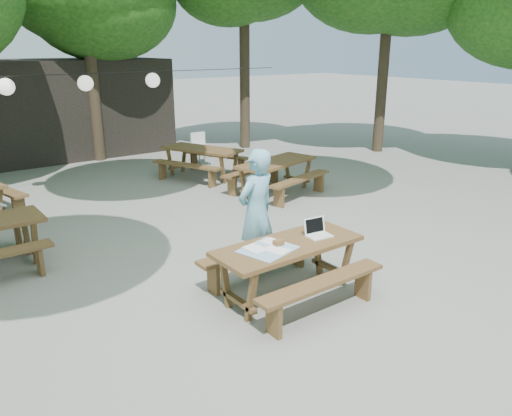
{
  "coord_description": "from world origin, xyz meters",
  "views": [
    {
      "loc": [
        -3.9,
        -5.21,
        3.19
      ],
      "look_at": [
        0.01,
        0.04,
        1.05
      ],
      "focal_mm": 35.0,
      "sensor_mm": 36.0,
      "label": 1
    }
  ],
  "objects": [
    {
      "name": "main_picnic_table",
      "position": [
        0.01,
        -0.66,
        0.39
      ],
      "size": [
        2.0,
        1.58,
        0.75
      ],
      "color": "#4C341A",
      "rests_on": "ground"
    },
    {
      "name": "tabletop_clutter",
      "position": [
        -0.29,
        -0.65,
        0.76
      ],
      "size": [
        0.77,
        0.69,
        0.08
      ],
      "color": "#387ABF",
      "rests_on": "main_picnic_table"
    },
    {
      "name": "plastic_chair",
      "position": [
        3.01,
        6.6,
        0.26
      ],
      "size": [
        0.45,
        0.45,
        0.9
      ],
      "rotation": [
        0.0,
        0.0,
        -0.02
      ],
      "color": "white",
      "rests_on": "ground"
    },
    {
      "name": "ground",
      "position": [
        0.0,
        0.0,
        0.0
      ],
      "size": [
        80.0,
        80.0,
        0.0
      ],
      "primitive_type": "plane",
      "color": "slate",
      "rests_on": "ground"
    },
    {
      "name": "woman",
      "position": [
        0.13,
        0.19,
        0.92
      ],
      "size": [
        0.75,
        0.56,
        1.84
      ],
      "primitive_type": "imported",
      "rotation": [
        0.0,
        0.0,
        3.34
      ],
      "color": "#6FAFCB",
      "rests_on": "ground"
    },
    {
      "name": "picnic_table_far_e",
      "position": [
        2.35,
        5.44,
        0.39
      ],
      "size": [
        2.2,
        2.37,
        0.75
      ],
      "rotation": [
        0.0,
        0.0,
        1.98
      ],
      "color": "#4C341A",
      "rests_on": "ground"
    },
    {
      "name": "paper_lanterns",
      "position": [
        -0.19,
        6.0,
        2.4
      ],
      "size": [
        9.0,
        0.34,
        0.38
      ],
      "color": "black",
      "rests_on": "ground"
    },
    {
      "name": "picnic_table_ne",
      "position": [
        2.92,
        3.19,
        0.39
      ],
      "size": [
        2.22,
        1.98,
        0.75
      ],
      "rotation": [
        0.0,
        0.0,
        0.24
      ],
      "color": "#4C341A",
      "rests_on": "ground"
    },
    {
      "name": "laptop",
      "position": [
        0.51,
        -0.66,
        0.81
      ],
      "size": [
        0.36,
        0.3,
        0.24
      ],
      "rotation": [
        0.0,
        0.0,
        -0.12
      ],
      "color": "white",
      "rests_on": "main_picnic_table"
    },
    {
      "name": "pavilion",
      "position": [
        0.5,
        10.5,
        1.4
      ],
      "size": [
        6.0,
        3.0,
        2.8
      ],
      "primitive_type": "cube",
      "color": "black",
      "rests_on": "ground"
    }
  ]
}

